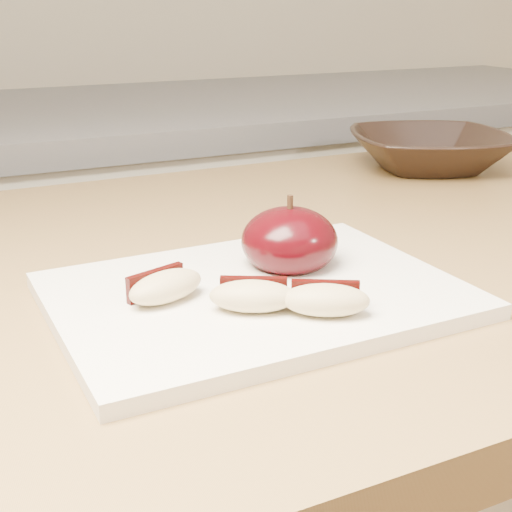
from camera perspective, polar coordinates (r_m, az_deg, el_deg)
name	(u,v)px	position (r m, az deg, el deg)	size (l,w,h in m)	color
back_cabinet	(91,352)	(1.42, -13.06, -7.52)	(2.40, 0.62, 0.94)	silver
cutting_board	(256,295)	(0.53, 0.00, -3.15)	(0.29, 0.21, 0.01)	white
apple_half	(289,241)	(0.57, 2.70, 1.21)	(0.09, 0.09, 0.06)	black
apple_wedge_a	(165,286)	(0.50, -7.32, -2.41)	(0.07, 0.05, 0.02)	tan
apple_wedge_b	(253,295)	(0.48, -0.26, -3.18)	(0.07, 0.05, 0.02)	tan
apple_wedge_c	(326,299)	(0.48, 5.59, -3.47)	(0.07, 0.05, 0.02)	tan
bowl	(429,151)	(0.97, 13.66, 8.20)	(0.20, 0.20, 0.05)	black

